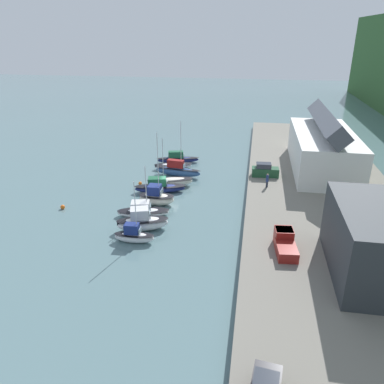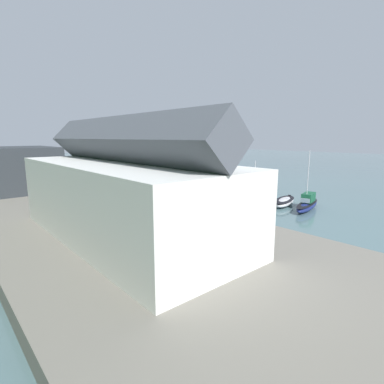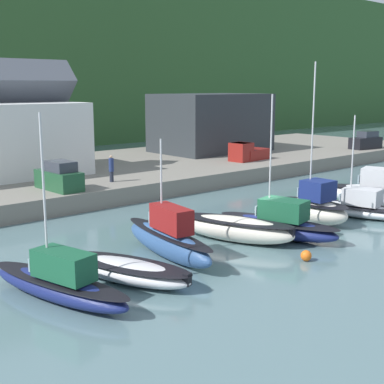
{
  "view_description": "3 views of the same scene",
  "coord_description": "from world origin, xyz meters",
  "px_view_note": "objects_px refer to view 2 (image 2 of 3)",
  "views": [
    {
      "loc": [
        51.33,
        12.36,
        22.5
      ],
      "look_at": [
        1.88,
        3.83,
        1.21
      ],
      "focal_mm": 35.0,
      "sensor_mm": 36.0,
      "label": 1
    },
    {
      "loc": [
        -33.72,
        35.39,
        9.55
      ],
      "look_at": [
        -1.97,
        7.7,
        1.82
      ],
      "focal_mm": 28.0,
      "sensor_mm": 36.0,
      "label": 2
    },
    {
      "loc": [
        -24.26,
        -21.57,
        8.91
      ],
      "look_at": [
        0.21,
        6.66,
        1.52
      ],
      "focal_mm": 50.0,
      "sensor_mm": 36.0,
      "label": 3
    }
  ],
  "objects_px": {
    "moored_boat_2": "(257,196)",
    "moored_boat_4": "(226,190)",
    "moored_boat_5": "(205,185)",
    "parked_car_0": "(174,199)",
    "moored_boat_0": "(307,204)",
    "moored_boat_6": "(194,185)",
    "pickup_truck_0": "(84,181)",
    "moored_boat_3": "(233,193)",
    "moored_boat_8": "(169,180)",
    "moored_boat_1": "(284,202)",
    "person_on_quay": "(149,193)",
    "moored_boat_7": "(178,181)",
    "mooring_buoy_0": "(251,192)",
    "mooring_buoy_1": "(235,181)",
    "parked_car_1": "(61,171)"
  },
  "relations": [
    {
      "from": "moored_boat_3",
      "to": "parked_car_1",
      "type": "height_order",
      "value": "parked_car_1"
    },
    {
      "from": "moored_boat_6",
      "to": "pickup_truck_0",
      "type": "relative_size",
      "value": 1.49
    },
    {
      "from": "moored_boat_1",
      "to": "moored_boat_8",
      "type": "height_order",
      "value": "moored_boat_8"
    },
    {
      "from": "moored_boat_8",
      "to": "mooring_buoy_0",
      "type": "height_order",
      "value": "moored_boat_8"
    },
    {
      "from": "moored_boat_0",
      "to": "moored_boat_2",
      "type": "relative_size",
      "value": 1.0
    },
    {
      "from": "moored_boat_1",
      "to": "mooring_buoy_1",
      "type": "bearing_deg",
      "value": -49.81
    },
    {
      "from": "person_on_quay",
      "to": "mooring_buoy_0",
      "type": "height_order",
      "value": "person_on_quay"
    },
    {
      "from": "moored_boat_7",
      "to": "parked_car_1",
      "type": "height_order",
      "value": "parked_car_1"
    },
    {
      "from": "moored_boat_8",
      "to": "moored_boat_6",
      "type": "bearing_deg",
      "value": -173.92
    },
    {
      "from": "moored_boat_1",
      "to": "moored_boat_2",
      "type": "relative_size",
      "value": 0.87
    },
    {
      "from": "moored_boat_0",
      "to": "parked_car_0",
      "type": "relative_size",
      "value": 1.91
    },
    {
      "from": "moored_boat_7",
      "to": "parked_car_1",
      "type": "bearing_deg",
      "value": 14.76
    },
    {
      "from": "moored_boat_0",
      "to": "moored_boat_8",
      "type": "distance_m",
      "value": 29.51
    },
    {
      "from": "moored_boat_2",
      "to": "moored_boat_4",
      "type": "distance_m",
      "value": 7.49
    },
    {
      "from": "moored_boat_3",
      "to": "person_on_quay",
      "type": "height_order",
      "value": "person_on_quay"
    },
    {
      "from": "parked_car_0",
      "to": "mooring_buoy_0",
      "type": "bearing_deg",
      "value": -82.13
    },
    {
      "from": "person_on_quay",
      "to": "moored_boat_7",
      "type": "bearing_deg",
      "value": -48.67
    },
    {
      "from": "moored_boat_2",
      "to": "moored_boat_6",
      "type": "relative_size",
      "value": 1.13
    },
    {
      "from": "moored_boat_7",
      "to": "mooring_buoy_1",
      "type": "height_order",
      "value": "moored_boat_7"
    },
    {
      "from": "moored_boat_4",
      "to": "parked_car_1",
      "type": "distance_m",
      "value": 38.24
    },
    {
      "from": "moored_boat_8",
      "to": "parked_car_0",
      "type": "distance_m",
      "value": 26.02
    },
    {
      "from": "moored_boat_4",
      "to": "moored_boat_5",
      "type": "xyz_separation_m",
      "value": [
        4.45,
        0.69,
        0.24
      ]
    },
    {
      "from": "moored_boat_2",
      "to": "person_on_quay",
      "type": "relative_size",
      "value": 3.84
    },
    {
      "from": "moored_boat_2",
      "to": "person_on_quay",
      "type": "xyz_separation_m",
      "value": [
        6.0,
        14.85,
        1.43
      ]
    },
    {
      "from": "moored_boat_8",
      "to": "mooring_buoy_0",
      "type": "distance_m",
      "value": 17.98
    },
    {
      "from": "moored_boat_8",
      "to": "person_on_quay",
      "type": "relative_size",
      "value": 3.56
    },
    {
      "from": "moored_boat_4",
      "to": "mooring_buoy_0",
      "type": "relative_size",
      "value": 14.79
    },
    {
      "from": "moored_boat_4",
      "to": "moored_boat_5",
      "type": "distance_m",
      "value": 4.51
    },
    {
      "from": "moored_boat_5",
      "to": "mooring_buoy_0",
      "type": "xyz_separation_m",
      "value": [
        -6.75,
        -4.5,
        -0.81
      ]
    },
    {
      "from": "pickup_truck_0",
      "to": "moored_boat_5",
      "type": "bearing_deg",
      "value": 140.05
    },
    {
      "from": "moored_boat_4",
      "to": "pickup_truck_0",
      "type": "bearing_deg",
      "value": 34.62
    },
    {
      "from": "pickup_truck_0",
      "to": "moored_boat_1",
      "type": "bearing_deg",
      "value": 118.03
    },
    {
      "from": "mooring_buoy_1",
      "to": "moored_boat_0",
      "type": "bearing_deg",
      "value": 152.88
    },
    {
      "from": "moored_boat_4",
      "to": "person_on_quay",
      "type": "bearing_deg",
      "value": 81.64
    },
    {
      "from": "moored_boat_3",
      "to": "moored_boat_6",
      "type": "relative_size",
      "value": 1.04
    },
    {
      "from": "moored_boat_1",
      "to": "moored_boat_4",
      "type": "relative_size",
      "value": 0.84
    },
    {
      "from": "moored_boat_0",
      "to": "person_on_quay",
      "type": "relative_size",
      "value": 3.84
    },
    {
      "from": "parked_car_0",
      "to": "parked_car_1",
      "type": "bearing_deg",
      "value": -3.5
    },
    {
      "from": "mooring_buoy_1",
      "to": "moored_boat_2",
      "type": "bearing_deg",
      "value": 139.96
    },
    {
      "from": "moored_boat_8",
      "to": "pickup_truck_0",
      "type": "height_order",
      "value": "moored_boat_8"
    },
    {
      "from": "moored_boat_7",
      "to": "parked_car_0",
      "type": "distance_m",
      "value": 23.54
    },
    {
      "from": "moored_boat_7",
      "to": "moored_boat_1",
      "type": "bearing_deg",
      "value": 165.05
    },
    {
      "from": "moored_boat_2",
      "to": "moored_boat_4",
      "type": "height_order",
      "value": "moored_boat_4"
    },
    {
      "from": "moored_boat_0",
      "to": "moored_boat_6",
      "type": "relative_size",
      "value": 1.12
    },
    {
      "from": "moored_boat_5",
      "to": "parked_car_0",
      "type": "relative_size",
      "value": 2.44
    },
    {
      "from": "moored_boat_0",
      "to": "parked_car_0",
      "type": "xyz_separation_m",
      "value": [
        8.33,
        16.05,
        1.5
      ]
    },
    {
      "from": "moored_boat_7",
      "to": "moored_boat_3",
      "type": "bearing_deg",
      "value": 161.24
    },
    {
      "from": "mooring_buoy_0",
      "to": "moored_boat_1",
      "type": "bearing_deg",
      "value": 157.75
    },
    {
      "from": "moored_boat_1",
      "to": "moored_boat_3",
      "type": "relative_size",
      "value": 0.94
    },
    {
      "from": "moored_boat_7",
      "to": "person_on_quay",
      "type": "height_order",
      "value": "person_on_quay"
    }
  ]
}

